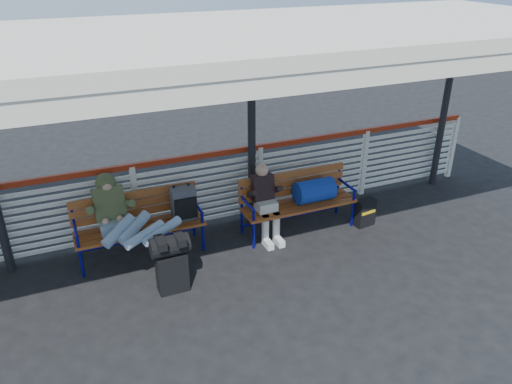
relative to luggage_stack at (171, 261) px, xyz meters
name	(u,v)px	position (x,y,z in m)	size (l,w,h in m)	color
ground	(171,313)	(-0.15, -0.45, -0.44)	(60.00, 60.00, 0.00)	black
fence	(136,200)	(-0.15, 1.45, 0.22)	(12.08, 0.08, 1.24)	silver
canopy	(130,46)	(-0.15, 0.41, 2.60)	(12.60, 3.60, 3.16)	silver
luggage_stack	(171,261)	(0.00, 0.00, 0.00)	(0.49, 0.28, 0.80)	black
bench_left	(154,214)	(0.02, 1.03, 0.17)	(1.80, 0.56, 0.95)	#A44C1F
bench_right	(306,193)	(2.33, 0.77, 0.17)	(1.80, 0.56, 0.92)	#A44C1F
traveler_man	(132,224)	(-0.35, 0.69, 0.26)	(0.94, 1.64, 0.77)	#97B4CB
companion_person	(266,202)	(1.65, 0.76, 0.16)	(0.32, 0.66, 1.15)	beige
suitcase_side	(365,212)	(3.25, 0.46, -0.21)	(0.34, 0.24, 0.45)	black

